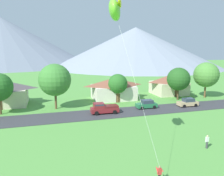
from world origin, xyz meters
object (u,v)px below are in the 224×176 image
Objects in this scene: tree_near_right at (118,84)px; watcher_person at (207,141)px; house_left_center at (169,84)px; parked_car_green_west_end at (147,104)px; pickup_truck_maroon_west_side at (104,108)px; house_right_center at (3,93)px; tree_right_of_center at (206,75)px; house_leftmost at (113,88)px; tree_near_left at (179,79)px; tree_center at (55,80)px; kite_flyer_with_kite at (116,12)px; parked_car_tan_mid_west at (188,102)px.

tree_near_right is 26.08m from watcher_person.
house_left_center is 2.12× the size of parked_car_green_west_end.
pickup_truck_maroon_west_side is 19.68m from watcher_person.
tree_right_of_center is (46.80, -5.24, 2.88)m from house_right_center.
tree_right_of_center is (22.40, -4.78, 3.07)m from house_leftmost.
tree_near_left is (38.92, -5.51, 2.14)m from house_right_center.
house_leftmost is 15.11m from tree_center.
pickup_truck_maroon_west_side is at bearing -148.56° from house_left_center.
parked_car_green_west_end is at bearing -15.32° from tree_center.
tree_right_of_center reaches higher than house_left_center.
tree_right_of_center reaches higher than house_leftmost.
tree_near_left is 0.46× the size of kite_flyer_with_kite.
tree_right_of_center is (6.47, -6.28, 3.06)m from house_left_center.
parked_car_green_west_end is (17.69, -4.84, -5.03)m from tree_center.
house_right_center is 1.97× the size of pickup_truck_maroon_west_side.
tree_near_left is 1.81× the size of parked_car_tan_mid_west.
tree_near_right reaches higher than watcher_person.
tree_near_left is (-1.42, -6.55, 2.31)m from house_left_center.
tree_center is 2.15× the size of parked_car_tan_mid_west.
tree_center is 13.90m from tree_near_right.
house_left_center is at bearing 17.76° from tree_near_right.
house_leftmost is at bearing 96.04° from watcher_person.
tree_right_of_center reaches higher than house_right_center.
tree_center is at bearing -172.40° from tree_near_right.
tree_near_right reaches higher than parked_car_green_west_end.
house_left_center reaches higher than parked_car_tan_mid_west.
house_left_center is at bearing 51.16° from kite_flyer_with_kite.
kite_flyer_with_kite is (-12.30, -18.34, 14.65)m from parked_car_green_west_end.
tree_near_right is at bearing 121.00° from parked_car_green_west_end.
house_right_center is 40.56m from watcher_person.
kite_flyer_with_kite is at bearing -142.18° from tree_right_of_center.
tree_right_of_center is at bearing 16.65° from parked_car_green_west_end.
tree_near_right reaches higher than pickup_truck_maroon_west_side.
house_right_center is 12.60m from tree_center.
tree_center reaches higher than house_left_center.
tree_center is at bearing -178.95° from tree_right_of_center.
tree_near_left is 0.87× the size of tree_right_of_center.
house_leftmost is 15.54m from tree_near_left.
house_right_center is at bearing 151.09° from tree_center.
parked_car_green_west_end is 9.33m from pickup_truck_maroon_west_side.
tree_right_of_center is 28.85m from pickup_truck_maroon_west_side.
kite_flyer_with_kite is (-8.33, -28.63, 12.88)m from house_leftmost.
watcher_person is at bearing -3.25° from kite_flyer_with_kite.
house_left_center is 2.10× the size of parked_car_tan_mid_west.
kite_flyer_with_kite is (-30.73, -23.85, 9.81)m from tree_right_of_center.
tree_near_left is at bearing -19.19° from house_leftmost.
tree_near_left is 1.46× the size of pickup_truck_maroon_west_side.
watcher_person is at bearing -112.63° from house_left_center.
tree_center is 27.75m from parked_car_tan_mid_west.
tree_right_of_center is 12.47m from parked_car_tan_mid_west.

